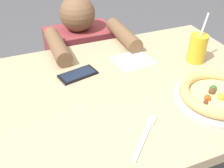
# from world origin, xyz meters

# --- Properties ---
(dining_table) EXTENTS (1.27, 0.80, 0.75)m
(dining_table) POSITION_xyz_m (0.00, 0.00, 0.63)
(dining_table) COLOR tan
(dining_table) RESTS_ON ground
(pizza_near) EXTENTS (0.30, 0.30, 0.05)m
(pizza_near) POSITION_xyz_m (0.32, -0.19, 0.77)
(pizza_near) COLOR #B7B7BC
(pizza_near) RESTS_ON dining_table
(drink_cup_colored) EXTENTS (0.08, 0.08, 0.21)m
(drink_cup_colored) POSITION_xyz_m (0.42, 0.06, 0.81)
(drink_cup_colored) COLOR gold
(drink_cup_colored) RESTS_ON dining_table
(paper_napkin) EXTENTS (0.18, 0.16, 0.00)m
(paper_napkin) POSITION_xyz_m (0.17, 0.16, 0.75)
(paper_napkin) COLOR white
(paper_napkin) RESTS_ON dining_table
(fork) EXTENTS (0.15, 0.16, 0.00)m
(fork) POSITION_xyz_m (0.01, -0.25, 0.75)
(fork) COLOR silver
(fork) RESTS_ON dining_table
(cell_phone) EXTENTS (0.16, 0.11, 0.01)m
(cell_phone) POSITION_xyz_m (-0.09, 0.14, 0.75)
(cell_phone) COLOR black
(cell_phone) RESTS_ON dining_table
(diner_seated) EXTENTS (0.39, 0.51, 0.93)m
(diner_seated) POSITION_xyz_m (0.05, 0.57, 0.43)
(diner_seated) COLOR #333847
(diner_seated) RESTS_ON ground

